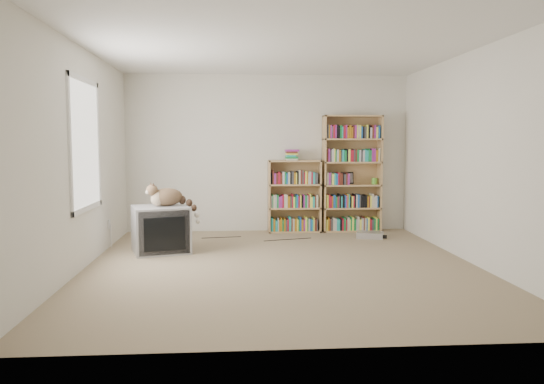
{
  "coord_description": "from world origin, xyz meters",
  "views": [
    {
      "loc": [
        -0.55,
        -6.01,
        1.42
      ],
      "look_at": [
        -0.04,
        1.0,
        0.77
      ],
      "focal_mm": 35.0,
      "sensor_mm": 36.0,
      "label": 1
    }
  ],
  "objects": [
    {
      "name": "wall_outlet",
      "position": [
        -2.24,
        1.23,
        0.32
      ],
      "size": [
        0.01,
        0.08,
        0.13
      ],
      "primitive_type": "cube",
      "color": "silver",
      "rests_on": "wall_left"
    },
    {
      "name": "framed_print",
      "position": [
        1.31,
        2.44,
        0.85
      ],
      "size": [
        0.15,
        0.05,
        0.19
      ],
      "primitive_type": "cube",
      "rotation": [
        -0.17,
        0.0,
        0.0
      ],
      "color": "black",
      "rests_on": "bookcase_tall"
    },
    {
      "name": "floor_cables",
      "position": [
        -0.24,
        1.73,
        0.0
      ],
      "size": [
        1.2,
        0.7,
        0.01
      ],
      "primitive_type": null,
      "color": "black",
      "rests_on": "floor"
    },
    {
      "name": "wall_left",
      "position": [
        -2.25,
        0.0,
        1.25
      ],
      "size": [
        0.02,
        5.0,
        2.5
      ],
      "primitive_type": "cube",
      "color": "silver",
      "rests_on": "floor"
    },
    {
      "name": "book_stack",
      "position": [
        0.35,
        2.31,
        1.23
      ],
      "size": [
        0.2,
        0.26,
        0.17
      ],
      "primitive_type": "cube",
      "color": "#A6162B",
      "rests_on": "bookcase_short"
    },
    {
      "name": "ceiling",
      "position": [
        0.0,
        0.0,
        2.5
      ],
      "size": [
        4.5,
        5.0,
        0.02
      ],
      "primitive_type": "cube",
      "color": "white",
      "rests_on": "wall_back"
    },
    {
      "name": "cat",
      "position": [
        -1.37,
        0.93,
        0.69
      ],
      "size": [
        0.72,
        0.45,
        0.51
      ],
      "rotation": [
        0.0,
        0.0,
        0.53
      ],
      "color": "#332315",
      "rests_on": "crt_tv"
    },
    {
      "name": "green_mug",
      "position": [
        1.71,
        2.34,
        0.81
      ],
      "size": [
        0.09,
        0.09,
        0.1
      ],
      "primitive_type": "cylinder",
      "color": "#62B935",
      "rests_on": "bookcase_tall"
    },
    {
      "name": "wall_right",
      "position": [
        2.25,
        0.0,
        1.25
      ],
      "size": [
        0.02,
        5.0,
        2.5
      ],
      "primitive_type": "cube",
      "color": "silver",
      "rests_on": "floor"
    },
    {
      "name": "wall_front",
      "position": [
        0.0,
        -2.5,
        1.25
      ],
      "size": [
        4.5,
        0.02,
        2.5
      ],
      "primitive_type": "cube",
      "color": "silver",
      "rests_on": "floor"
    },
    {
      "name": "bookcase_short",
      "position": [
        0.41,
        2.36,
        0.52
      ],
      "size": [
        0.83,
        0.3,
        1.15
      ],
      "color": "tan",
      "rests_on": "floor"
    },
    {
      "name": "window",
      "position": [
        -2.24,
        0.2,
        1.4
      ],
      "size": [
        0.02,
        1.22,
        1.52
      ],
      "primitive_type": "cube",
      "color": "white",
      "rests_on": "wall_left"
    },
    {
      "name": "bookcase_tall",
      "position": [
        1.34,
        2.36,
        0.88
      ],
      "size": [
        0.93,
        0.3,
        1.85
      ],
      "color": "tan",
      "rests_on": "floor"
    },
    {
      "name": "crt_tv",
      "position": [
        -1.5,
        0.89,
        0.3
      ],
      "size": [
        0.84,
        0.79,
        0.6
      ],
      "rotation": [
        0.0,
        0.0,
        0.29
      ],
      "color": "#959497",
      "rests_on": "floor"
    },
    {
      "name": "dvd_player",
      "position": [
        1.49,
        1.71,
        0.04
      ],
      "size": [
        0.45,
        0.39,
        0.09
      ],
      "primitive_type": "cube",
      "rotation": [
        0.0,
        0.0,
        -0.34
      ],
      "color": "#BABBC0",
      "rests_on": "floor"
    },
    {
      "name": "floor",
      "position": [
        0.0,
        0.0,
        0.0
      ],
      "size": [
        4.5,
        5.0,
        0.01
      ],
      "primitive_type": "cube",
      "color": "tan",
      "rests_on": "ground"
    },
    {
      "name": "wall_back",
      "position": [
        0.0,
        2.5,
        1.25
      ],
      "size": [
        4.5,
        0.02,
        2.5
      ],
      "primitive_type": "cube",
      "color": "silver",
      "rests_on": "floor"
    }
  ]
}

